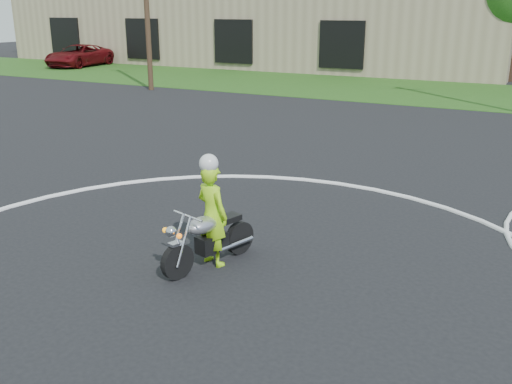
% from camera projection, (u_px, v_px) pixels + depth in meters
% --- Properties ---
extents(ground, '(120.00, 120.00, 0.00)m').
position_uv_depth(ground, '(83.00, 383.00, 6.76)').
color(ground, black).
rests_on(ground, ground).
extents(grass_strip, '(120.00, 10.00, 0.02)m').
position_uv_depth(grass_strip, '(455.00, 94.00, 29.57)').
color(grass_strip, '#1E4714').
rests_on(grass_strip, ground).
extents(course_markings, '(19.05, 19.05, 0.12)m').
position_uv_depth(course_markings, '(369.00, 275.00, 9.48)').
color(course_markings, silver).
rests_on(course_markings, ground).
extents(primary_motorcycle, '(0.91, 1.96, 1.06)m').
position_uv_depth(primary_motorcycle, '(208.00, 238.00, 9.67)').
color(primary_motorcycle, black).
rests_on(primary_motorcycle, ground).
extents(rider_primary_grp, '(0.75, 0.60, 1.97)m').
position_uv_depth(rider_primary_grp, '(212.00, 212.00, 9.65)').
color(rider_primary_grp, '#9EE418').
rests_on(rider_primary_grp, ground).
extents(pickup_grp, '(3.29, 6.07, 1.62)m').
position_uv_depth(pickup_grp, '(79.00, 56.00, 43.19)').
color(pickup_grp, '#56090E').
rests_on(pickup_grp, ground).
extents(warehouse, '(41.00, 17.00, 8.30)m').
position_uv_depth(warehouse, '(260.00, 9.00, 47.14)').
color(warehouse, tan).
rests_on(warehouse, ground).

